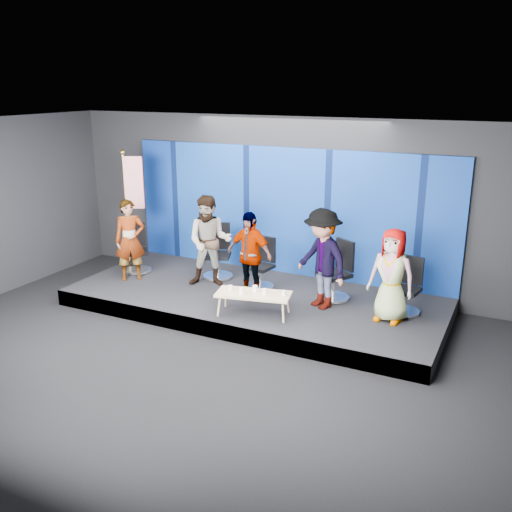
% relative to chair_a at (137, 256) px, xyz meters
% --- Properties ---
extents(ground, '(10.00, 10.00, 0.00)m').
position_rel_chair_a_xyz_m(ground, '(2.83, -2.64, -0.63)').
color(ground, black).
rests_on(ground, ground).
extents(room_walls, '(10.02, 8.02, 3.51)m').
position_rel_chair_a_xyz_m(room_walls, '(2.83, -2.64, 1.80)').
color(room_walls, black).
rests_on(room_walls, ground).
extents(riser, '(7.00, 3.00, 0.30)m').
position_rel_chair_a_xyz_m(riser, '(2.83, -0.14, -0.48)').
color(riser, black).
rests_on(riser, ground).
extents(backdrop, '(7.00, 0.08, 2.60)m').
position_rel_chair_a_xyz_m(backdrop, '(2.83, 1.31, 0.97)').
color(backdrop, navy).
rests_on(backdrop, riser).
extents(chair_a, '(0.80, 0.80, 1.01)m').
position_rel_chair_a_xyz_m(chair_a, '(0.00, 0.00, 0.00)').
color(chair_a, silver).
rests_on(chair_a, riser).
extents(panelist_a, '(0.71, 0.68, 1.63)m').
position_rel_chair_a_xyz_m(panelist_a, '(0.20, -0.46, 0.48)').
color(panelist_a, black).
rests_on(panelist_a, riser).
extents(chair_b, '(0.81, 0.81, 1.10)m').
position_rel_chair_a_xyz_m(chair_b, '(1.71, 0.42, 0.03)').
color(chair_b, silver).
rests_on(chair_b, riser).
extents(panelist_b, '(1.06, 0.95, 1.79)m').
position_rel_chair_a_xyz_m(panelist_b, '(1.82, -0.07, 0.56)').
color(panelist_b, black).
rests_on(panelist_b, riser).
extents(chair_c, '(0.63, 0.63, 0.99)m').
position_rel_chair_a_xyz_m(chair_c, '(2.77, 0.25, -0.00)').
color(chair_c, silver).
rests_on(chair_c, riser).
extents(panelist_c, '(0.99, 0.52, 1.61)m').
position_rel_chair_a_xyz_m(panelist_c, '(2.77, -0.26, 0.47)').
color(panelist_c, black).
rests_on(panelist_c, riser).
extents(chair_d, '(0.85, 0.85, 1.10)m').
position_rel_chair_a_xyz_m(chair_d, '(4.27, 0.30, 0.03)').
color(chair_d, silver).
rests_on(chair_d, riser).
extents(panelist_d, '(1.33, 1.15, 1.78)m').
position_rel_chair_a_xyz_m(panelist_d, '(4.15, -0.19, 0.56)').
color(panelist_d, black).
rests_on(panelist_d, riser).
extents(chair_e, '(0.63, 0.63, 0.98)m').
position_rel_chair_a_xyz_m(chair_e, '(5.57, 0.21, -0.01)').
color(chair_e, silver).
rests_on(chair_e, riser).
extents(panelist_e, '(0.85, 0.62, 1.59)m').
position_rel_chair_a_xyz_m(panelist_e, '(5.39, -0.26, 0.46)').
color(panelist_e, black).
rests_on(panelist_e, riser).
extents(coffee_table, '(1.36, 0.80, 0.39)m').
position_rel_chair_a_xyz_m(coffee_table, '(3.24, -1.04, 0.03)').
color(coffee_table, tan).
rests_on(coffee_table, riser).
extents(mug_a, '(0.07, 0.07, 0.09)m').
position_rel_chair_a_xyz_m(mug_a, '(2.81, -1.09, 0.10)').
color(mug_a, silver).
rests_on(mug_a, coffee_table).
extents(mug_b, '(0.09, 0.09, 0.11)m').
position_rel_chair_a_xyz_m(mug_b, '(3.07, -1.17, 0.11)').
color(mug_b, silver).
rests_on(mug_b, coffee_table).
extents(mug_c, '(0.09, 0.09, 0.11)m').
position_rel_chair_a_xyz_m(mug_c, '(3.23, -0.96, 0.11)').
color(mug_c, silver).
rests_on(mug_c, coffee_table).
extents(mug_d, '(0.08, 0.08, 0.10)m').
position_rel_chair_a_xyz_m(mug_d, '(3.43, -1.01, 0.11)').
color(mug_d, silver).
rests_on(mug_d, coffee_table).
extents(mug_e, '(0.07, 0.07, 0.08)m').
position_rel_chair_a_xyz_m(mug_e, '(3.75, -0.90, 0.10)').
color(mug_e, silver).
rests_on(mug_e, coffee_table).
extents(flag_stand, '(0.56, 0.33, 2.50)m').
position_rel_chair_a_xyz_m(flag_stand, '(-0.30, 0.30, 0.99)').
color(flag_stand, black).
rests_on(flag_stand, riser).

